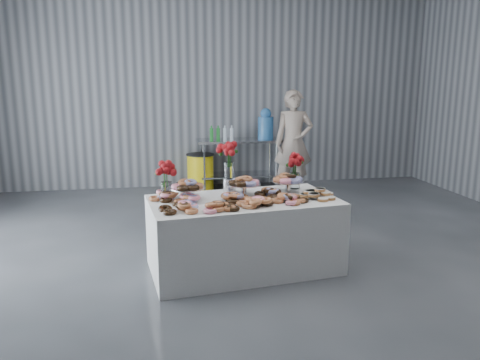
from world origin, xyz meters
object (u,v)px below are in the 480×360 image
object	(u,v)px
person	(294,143)
trash_barrel	(200,172)
prep_table	(238,155)
water_jug	(266,125)
display_table	(244,234)

from	to	relation	value
person	trash_barrel	size ratio (longest dim) A/B	2.75
person	prep_table	bearing A→B (deg)	152.78
water_jug	display_table	bearing A→B (deg)	-106.53
prep_table	person	world-z (taller)	person
person	trash_barrel	xyz separation A→B (m)	(-1.55, 0.59, -0.57)
prep_table	water_jug	distance (m)	0.73
prep_table	trash_barrel	size ratio (longest dim) A/B	2.30
water_jug	prep_table	bearing A→B (deg)	180.00
display_table	trash_barrel	size ratio (longest dim) A/B	2.91
display_table	person	size ratio (longest dim) A/B	1.06
prep_table	person	bearing A→B (deg)	-34.74
display_table	trash_barrel	distance (m)	3.71
prep_table	water_jug	size ratio (longest dim) A/B	2.71
prep_table	person	xyz separation A→B (m)	(0.86, -0.59, 0.28)
water_jug	trash_barrel	world-z (taller)	water_jug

